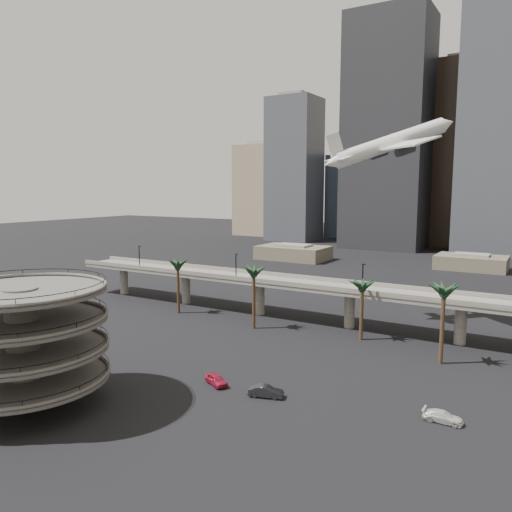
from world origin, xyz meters
The scene contains 10 objects.
ground centered at (0.00, 0.00, 0.00)m, with size 700.00×700.00×0.00m, color black.
parking_ramp centered at (-13.00, -4.00, 9.84)m, with size 22.20×22.20×17.35m.
overpass centered at (0.00, 55.00, 7.34)m, with size 130.00×9.30×14.70m.
palm_trees centered at (11.58, 47.18, 11.30)m, with size 76.40×18.40×14.00m.
low_buildings centered at (6.89, 142.30, 2.86)m, with size 135.00×27.50×6.80m.
skyline centered at (15.11, 217.08, 45.02)m, with size 269.00×86.00×123.09m.
airborne_jet centered at (14.75, 67.73, 38.98)m, with size 25.63×26.67×13.39m.
car_a centered at (4.92, 15.06, 0.80)m, with size 1.88×4.67×1.59m, color #A91833.
car_b centered at (13.52, 15.07, 0.82)m, with size 1.74×4.98×1.64m, color black.
car_c centered at (36.48, 19.96, 0.72)m, with size 2.01×4.93×1.43m, color silver.
Camera 1 is at (46.85, -43.26, 29.35)m, focal length 35.00 mm.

